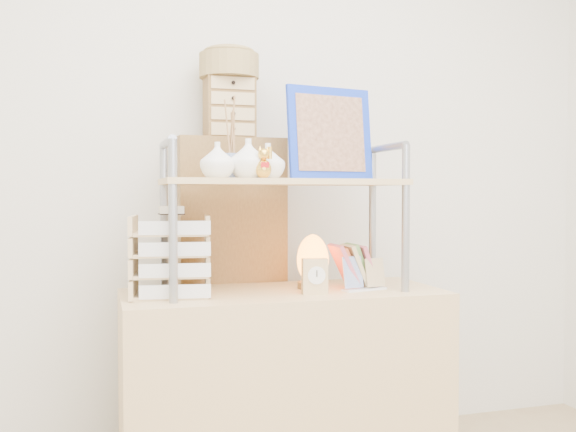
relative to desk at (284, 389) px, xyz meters
name	(u,v)px	position (x,y,z in m)	size (l,w,h in m)	color
desk	(284,389)	(0.00, 0.00, 0.00)	(1.20, 0.50, 0.75)	tan
cabinet	(229,297)	(-0.14, 0.37, 0.30)	(0.45, 0.24, 1.35)	brown
hutch	(282,177)	(0.00, 0.02, 0.81)	(0.90, 0.34, 0.79)	gray
letter_tray	(171,260)	(-0.42, 0.00, 0.50)	(0.30, 0.28, 0.32)	#D4B37F
salt_lamp	(313,261)	(0.13, 0.03, 0.48)	(0.14, 0.13, 0.21)	brown
desk_clock	(315,276)	(0.09, -0.10, 0.44)	(0.10, 0.05, 0.13)	tan
postcard_stand	(364,280)	(0.30, -0.07, 0.41)	(0.19, 0.09, 0.13)	white
drawer_chest	(229,108)	(-0.14, 0.35, 1.10)	(0.20, 0.16, 0.25)	brown
woven_basket	(229,66)	(-0.14, 0.35, 1.28)	(0.25, 0.25, 0.10)	olive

